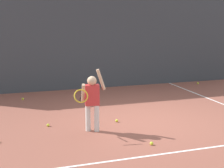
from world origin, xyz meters
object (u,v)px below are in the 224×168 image
Objects in this scene: tennis_ball_2 at (198,83)px; tennis_ball_4 at (23,99)px; tennis_player at (92,99)px; tennis_ball_0 at (117,121)px; tennis_ball_5 at (48,125)px; tennis_ball_1 at (152,143)px.

tennis_ball_2 is 1.00× the size of tennis_ball_4.
tennis_ball_4 is (-1.29, 3.32, -0.69)m from tennis_player.
tennis_ball_0 and tennis_ball_4 have the same top height.
tennis_ball_4 is at bearing -175.30° from tennis_ball_2.
tennis_ball_0 is at bearing -5.99° from tennis_ball_5.
tennis_ball_0 is 5.50m from tennis_ball_2.
tennis_player reaches higher than tennis_ball_2.
tennis_player reaches higher than tennis_ball_1.
tennis_player is 20.46× the size of tennis_ball_4.
tennis_ball_1 is at bearing -44.01° from tennis_player.
tennis_ball_2 is (5.04, 3.84, -0.69)m from tennis_player.
tennis_ball_2 is 6.74m from tennis_ball_5.
tennis_player is 20.46× the size of tennis_ball_2.
tennis_ball_4 is at bearing 118.48° from tennis_player.
tennis_player is 20.46× the size of tennis_ball_1.
tennis_ball_1 is 2.47m from tennis_ball_5.
tennis_ball_1 is 1.00× the size of tennis_ball_4.
tennis_ball_5 is (-1.58, 0.17, 0.00)m from tennis_ball_0.
tennis_player is 20.46× the size of tennis_ball_0.
tennis_ball_4 is (-2.19, 4.43, 0.00)m from tennis_ball_1.
tennis_ball_0 is (0.71, 0.44, -0.69)m from tennis_player.
tennis_ball_1 and tennis_ball_5 have the same top height.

